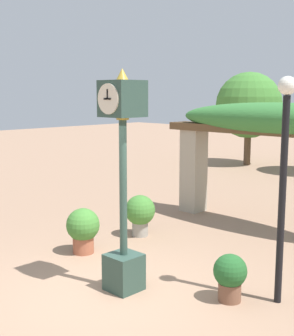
# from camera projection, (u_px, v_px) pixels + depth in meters

# --- Properties ---
(ground_plane) EXTENTS (60.00, 60.00, 0.00)m
(ground_plane) POSITION_uv_depth(u_px,v_px,m) (107.00, 294.00, 6.97)
(ground_plane) COLOR #9E7A60
(pedestal_clock) EXTENTS (0.52, 0.57, 3.31)m
(pedestal_clock) POSITION_uv_depth(u_px,v_px,m) (123.00, 179.00, 6.86)
(pedestal_clock) COLOR #2D473D
(pedestal_clock) RESTS_ON ground
(pergola) EXTENTS (5.65, 1.10, 2.77)m
(pergola) POSITION_uv_depth(u_px,v_px,m) (277.00, 133.00, 10.02)
(pergola) COLOR #A89E89
(pergola) RESTS_ON ground
(potted_plant_near_left) EXTENTS (0.49, 0.49, 0.70)m
(potted_plant_near_left) POSITION_uv_depth(u_px,v_px,m) (230.00, 275.00, 6.68)
(potted_plant_near_left) COLOR brown
(potted_plant_near_left) RESTS_ON ground
(potted_plant_near_right) EXTENTS (0.62, 0.62, 0.85)m
(potted_plant_near_right) POSITION_uv_depth(u_px,v_px,m) (83.00, 228.00, 8.69)
(potted_plant_near_right) COLOR #9E563D
(potted_plant_near_right) RESTS_ON ground
(potted_plant_far_left) EXTENTS (0.63, 0.63, 0.87)m
(potted_plant_far_left) POSITION_uv_depth(u_px,v_px,m) (140.00, 212.00, 9.75)
(potted_plant_far_left) COLOR gray
(potted_plant_far_left) RESTS_ON ground
(lamp_post) EXTENTS (0.26, 0.26, 3.19)m
(lamp_post) POSITION_uv_depth(u_px,v_px,m) (284.00, 161.00, 6.38)
(lamp_post) COLOR black
(lamp_post) RESTS_ON ground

